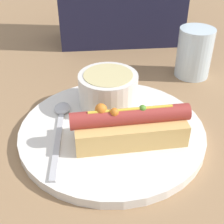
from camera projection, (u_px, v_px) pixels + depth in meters
ground_plane at (112, 135)px, 0.49m from camera, size 4.00×4.00×0.00m
dinner_plate at (112, 131)px, 0.48m from camera, size 0.29×0.29×0.01m
hot_dog at (130, 126)px, 0.44m from camera, size 0.17×0.07×0.06m
soup_bowl at (107, 89)px, 0.52m from camera, size 0.10×0.10×0.06m
spoon at (61, 121)px, 0.49m from camera, size 0.03×0.18×0.01m
drinking_glass at (194, 53)px, 0.62m from camera, size 0.07×0.07×0.10m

